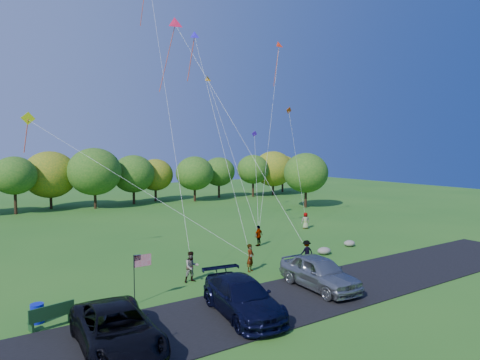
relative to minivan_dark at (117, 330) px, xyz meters
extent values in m
plane|color=#26611B|center=(10.39, 4.68, -0.93)|extent=(140.00, 140.00, 0.00)
cube|color=black|center=(10.39, 0.68, -0.90)|extent=(44.00, 6.00, 0.06)
cylinder|color=#351E13|center=(-0.28, 43.14, 0.62)|extent=(0.36, 0.36, 3.11)
ellipsoid|color=#1C5616|center=(-0.28, 43.14, 4.00)|extent=(5.60, 5.60, 5.04)
cylinder|color=#351E13|center=(6.19, 40.87, 0.20)|extent=(0.36, 0.36, 2.25)
ellipsoid|color=#316218|center=(6.19, 40.87, 3.37)|extent=(6.31, 6.31, 5.68)
cylinder|color=#351E13|center=(10.89, 43.52, 0.35)|extent=(0.36, 0.36, 2.56)
ellipsoid|color=#316218|center=(10.89, 43.52, 3.64)|extent=(6.17, 6.17, 5.56)
cylinder|color=#351E13|center=(14.66, 42.50, 0.51)|extent=(0.36, 0.36, 2.88)
ellipsoid|color=#1C5616|center=(14.66, 42.50, 3.82)|extent=(5.75, 5.75, 5.17)
cylinder|color=#351E13|center=(20.56, 41.84, 0.30)|extent=(0.36, 0.36, 2.45)
ellipsoid|color=#316218|center=(20.56, 41.84, 3.17)|extent=(5.09, 5.09, 4.58)
cylinder|color=#351E13|center=(25.82, 43.79, 0.66)|extent=(0.36, 0.36, 3.18)
ellipsoid|color=#316218|center=(25.82, 43.79, 4.27)|extent=(6.20, 6.20, 5.58)
cylinder|color=#351E13|center=(29.67, 44.32, 0.54)|extent=(0.36, 0.36, 2.93)
ellipsoid|color=#1C5616|center=(29.67, 44.32, 3.97)|extent=(6.05, 6.05, 5.44)
cylinder|color=#351E13|center=(35.73, 43.72, 0.40)|extent=(0.36, 0.36, 2.65)
ellipsoid|color=#316218|center=(35.73, 43.72, 4.06)|extent=(7.19, 7.19, 6.47)
cylinder|color=#351E13|center=(39.64, 43.24, 0.48)|extent=(0.36, 0.36, 2.81)
ellipsoid|color=#316218|center=(39.64, 43.24, 3.90)|extent=(6.21, 6.21, 5.59)
cylinder|color=#351E13|center=(45.65, 42.34, 0.48)|extent=(0.36, 0.36, 2.81)
ellipsoid|color=#316218|center=(45.65, 42.34, 3.88)|extent=(6.15, 6.15, 5.53)
cylinder|color=#351E13|center=(34.39, 26.68, 0.47)|extent=(0.36, 0.36, 2.80)
ellipsoid|color=#1C5616|center=(34.39, 26.68, 3.82)|extent=(6.00, 6.00, 5.40)
imported|color=black|center=(0.00, 0.00, 0.00)|extent=(3.31, 6.43, 1.74)
imported|color=black|center=(6.27, 0.26, 0.01)|extent=(3.32, 6.31, 1.75)
imported|color=gray|center=(12.16, 1.06, 0.08)|extent=(2.61, 5.69, 1.89)
imported|color=#4C4C59|center=(10.87, 6.18, -0.01)|extent=(0.80, 0.72, 1.84)
imported|color=#4C4C59|center=(6.61, 6.36, 0.02)|extent=(0.98, 0.79, 1.89)
imported|color=#4C4C59|center=(15.42, 5.71, -0.11)|extent=(1.12, 0.73, 1.63)
imported|color=#4C4C59|center=(15.65, 11.81, -0.06)|extent=(1.10, 0.72, 1.74)
imported|color=#4C4C59|center=(24.06, 15.31, -0.10)|extent=(0.95, 0.79, 1.65)
cube|color=#153B19|center=(-1.77, 3.98, -0.45)|extent=(2.02, 0.53, 0.07)
cube|color=#153B19|center=(-1.77, 3.77, -0.12)|extent=(2.01, 0.46, 0.62)
cube|color=#153B19|center=(-2.62, 3.98, -0.69)|extent=(0.19, 0.52, 0.47)
cube|color=#153B19|center=(-0.92, 3.98, -0.69)|extent=(0.19, 0.52, 0.47)
cylinder|color=#0B18B1|center=(-2.23, 4.89, -0.47)|extent=(0.61, 0.61, 0.91)
cylinder|color=black|center=(2.39, 4.63, 0.40)|extent=(0.05, 0.05, 2.65)
cube|color=red|center=(2.86, 4.63, 1.35)|extent=(0.95, 0.64, 0.02)
cube|color=navy|center=(2.58, 4.64, 1.54)|extent=(0.38, 0.02, 0.30)
ellipsoid|color=gray|center=(18.19, 6.75, -0.65)|extent=(1.11, 0.87, 0.56)
ellipsoid|color=gray|center=(21.86, 7.52, -0.67)|extent=(0.97, 0.81, 0.51)
cone|color=red|center=(10.78, 17.16, 17.71)|extent=(1.49, 0.98, 1.24)
cone|color=#2616E4|center=(10.23, 12.64, 15.68)|extent=(0.88, 0.65, 0.73)
cone|color=orange|center=(14.82, 18.83, 13.65)|extent=(0.77, 0.32, 0.74)
cone|color=red|center=(20.78, 15.67, 16.93)|extent=(0.92, 0.53, 0.79)
cube|color=#CF430E|center=(22.64, 16.38, 10.95)|extent=(0.72, 0.24, 0.69)
cube|color=#F4FE15|center=(-1.01, 14.91, 9.21)|extent=(0.89, 0.31, 0.86)
cube|color=#4D15D6|center=(20.61, 19.41, 8.67)|extent=(0.64, 0.23, 0.61)
camera|label=1|loc=(-5.07, -16.60, 7.31)|focal=32.00mm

